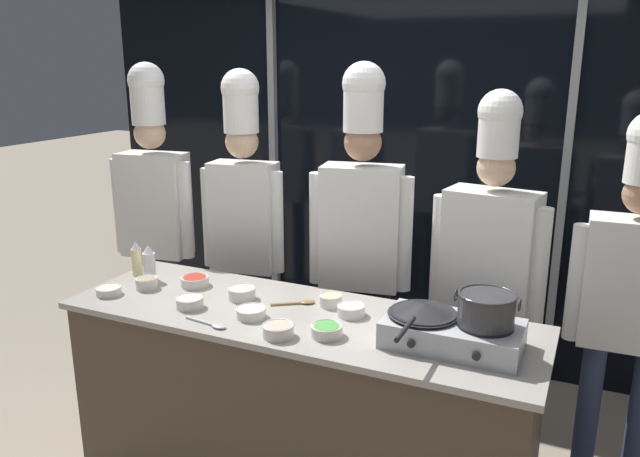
% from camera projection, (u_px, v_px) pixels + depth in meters
% --- Properties ---
extents(window_wall_back, '(4.75, 0.09, 2.70)m').
position_uv_depth(window_wall_back, '(407.00, 168.00, 4.24)').
color(window_wall_back, black).
rests_on(window_wall_back, ground_plane).
extents(demo_counter, '(2.24, 0.71, 0.93)m').
position_uv_depth(demo_counter, '(298.00, 403.00, 3.01)').
color(demo_counter, '#4C3D2D').
rests_on(demo_counter, ground_plane).
extents(portable_stove, '(0.55, 0.32, 0.12)m').
position_uv_depth(portable_stove, '(453.00, 333.00, 2.55)').
color(portable_stove, '#B2B5BA').
rests_on(portable_stove, demo_counter).
extents(frying_pan, '(0.29, 0.51, 0.05)m').
position_uv_depth(frying_pan, '(423.00, 309.00, 2.58)').
color(frying_pan, '#232326').
rests_on(frying_pan, portable_stove).
extents(stock_pot, '(0.26, 0.23, 0.13)m').
position_uv_depth(stock_pot, '(486.00, 308.00, 2.46)').
color(stock_pot, '#333335').
rests_on(stock_pot, portable_stove).
extents(squeeze_bottle_oil, '(0.06, 0.06, 0.19)m').
position_uv_depth(squeeze_bottle_oil, '(137.00, 259.00, 3.39)').
color(squeeze_bottle_oil, beige).
rests_on(squeeze_bottle_oil, demo_counter).
extents(squeeze_bottle_clear, '(0.07, 0.07, 0.19)m').
position_uv_depth(squeeze_bottle_clear, '(149.00, 264.00, 3.31)').
color(squeeze_bottle_clear, white).
rests_on(squeeze_bottle_clear, demo_counter).
extents(prep_bowl_rice, '(0.14, 0.14, 0.05)m').
position_uv_depth(prep_bowl_rice, '(251.00, 312.00, 2.84)').
color(prep_bowl_rice, silver).
rests_on(prep_bowl_rice, demo_counter).
extents(prep_bowl_scallions, '(0.14, 0.14, 0.05)m').
position_uv_depth(prep_bowl_scallions, '(327.00, 330.00, 2.65)').
color(prep_bowl_scallions, silver).
rests_on(prep_bowl_scallions, demo_counter).
extents(prep_bowl_chili_flakes, '(0.15, 0.15, 0.05)m').
position_uv_depth(prep_bowl_chili_flakes, '(195.00, 280.00, 3.24)').
color(prep_bowl_chili_flakes, silver).
rests_on(prep_bowl_chili_flakes, demo_counter).
extents(prep_bowl_ginger, '(0.11, 0.11, 0.06)m').
position_uv_depth(prep_bowl_ginger, '(331.00, 300.00, 2.97)').
color(prep_bowl_ginger, silver).
rests_on(prep_bowl_ginger, demo_counter).
extents(prep_bowl_chicken, '(0.14, 0.14, 0.06)m').
position_uv_depth(prep_bowl_chicken, '(242.00, 292.00, 3.06)').
color(prep_bowl_chicken, silver).
rests_on(prep_bowl_chicken, demo_counter).
extents(prep_bowl_noodles, '(0.13, 0.13, 0.04)m').
position_uv_depth(prep_bowl_noodles, '(109.00, 290.00, 3.12)').
color(prep_bowl_noodles, silver).
rests_on(prep_bowl_noodles, demo_counter).
extents(prep_bowl_bean_sprouts, '(0.13, 0.13, 0.05)m').
position_uv_depth(prep_bowl_bean_sprouts, '(190.00, 302.00, 2.95)').
color(prep_bowl_bean_sprouts, silver).
rests_on(prep_bowl_bean_sprouts, demo_counter).
extents(prep_bowl_mushrooms, '(0.11, 0.11, 0.06)m').
position_uv_depth(prep_bowl_mushrooms, '(146.00, 282.00, 3.20)').
color(prep_bowl_mushrooms, silver).
rests_on(prep_bowl_mushrooms, demo_counter).
extents(prep_bowl_shrimp, '(0.14, 0.14, 0.06)m').
position_uv_depth(prep_bowl_shrimp, '(278.00, 330.00, 2.65)').
color(prep_bowl_shrimp, silver).
rests_on(prep_bowl_shrimp, demo_counter).
extents(prep_bowl_onion, '(0.13, 0.13, 0.05)m').
position_uv_depth(prep_bowl_onion, '(351.00, 309.00, 2.87)').
color(prep_bowl_onion, silver).
rests_on(prep_bowl_onion, demo_counter).
extents(serving_spoon_slotted, '(0.20, 0.14, 0.02)m').
position_uv_depth(serving_spoon_slotted, '(301.00, 303.00, 3.00)').
color(serving_spoon_slotted, olive).
rests_on(serving_spoon_slotted, demo_counter).
extents(serving_spoon_solid, '(0.23, 0.06, 0.02)m').
position_uv_depth(serving_spoon_solid, '(213.00, 325.00, 2.76)').
color(serving_spoon_solid, '#B2B5BA').
rests_on(serving_spoon_solid, demo_counter).
extents(chef_head, '(0.56, 0.28, 2.05)m').
position_uv_depth(chef_head, '(154.00, 199.00, 4.01)').
color(chef_head, '#2D3856').
rests_on(chef_head, ground_plane).
extents(chef_sous, '(0.52, 0.26, 2.02)m').
position_uv_depth(chef_sous, '(244.00, 209.00, 3.75)').
color(chef_sous, '#2D3856').
rests_on(chef_sous, ground_plane).
extents(chef_line, '(0.56, 0.29, 2.06)m').
position_uv_depth(chef_line, '(361.00, 222.00, 3.41)').
color(chef_line, '#232326').
rests_on(chef_line, ground_plane).
extents(chef_pastry, '(0.60, 0.30, 1.93)m').
position_uv_depth(chef_pastry, '(489.00, 254.00, 3.19)').
color(chef_pastry, '#4C4C51').
rests_on(chef_pastry, ground_plane).
extents(chef_apprentice, '(0.55, 0.23, 1.86)m').
position_uv_depth(chef_apprentice, '(632.00, 283.00, 2.87)').
color(chef_apprentice, '#2D3856').
rests_on(chef_apprentice, ground_plane).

